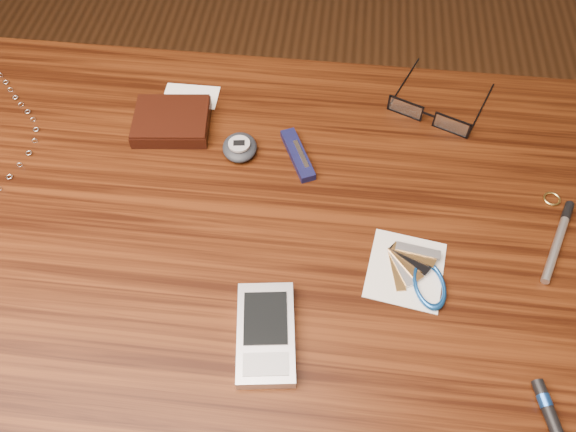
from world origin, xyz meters
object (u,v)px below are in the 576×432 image
Objects in this scene: eyeglasses at (430,114)px; notepad_keys at (417,275)px; desk at (228,277)px; wallet_and_card at (172,120)px; pedometer at (240,147)px; pda_phone at (266,333)px; pocket_knife at (298,155)px; silver_pen at (560,235)px.

notepad_keys is at bearing -94.69° from eyeglasses.
wallet_and_card reaches higher than desk.
desk is 16.23× the size of pedometer.
pda_phone is 0.20m from notepad_keys.
pocket_knife is 0.35m from silver_pen.
eyeglasses is at bearing 26.97° from pocket_knife.
notepad_keys is at bearing -6.63° from desk.
eyeglasses is 1.49× the size of notepad_keys.
pda_phone is (-0.19, -0.36, -0.00)m from eyeglasses.
pedometer is 0.08m from pocket_knife.
desk is 0.44m from silver_pen.
silver_pen is (0.35, 0.17, -0.00)m from pda_phone.
pedometer is at bearing -20.12° from wallet_and_card.
pedometer is at bearing 89.59° from desk.
silver_pen is at bearing 23.31° from notepad_keys.
silver_pen is at bearing -15.53° from pocket_knife.
silver_pen is (0.34, -0.09, -0.00)m from pocket_knife.
notepad_keys is at bearing 29.31° from pda_phone.
pocket_knife is at bearing 164.47° from silver_pen.
notepad_keys reaches higher than desk.
pocket_knife is (-0.16, 0.17, 0.00)m from notepad_keys.
desk is 0.24m from wallet_and_card.
desk is 7.99× the size of silver_pen.
desk is at bearing -119.92° from pocket_knife.
desk is 6.00× the size of eyeglasses.
eyeglasses reaches higher than pda_phone.
silver_pen is (0.42, -0.10, -0.00)m from pedometer.
pocket_knife is (0.08, 0.14, 0.11)m from desk.
desk is 7.20× the size of wallet_and_card.
pedometer reaches higher than desk.
eyeglasses is (0.27, 0.24, 0.11)m from desk.
desk is at bearing 173.37° from notepad_keys.
eyeglasses is 0.21m from pocket_knife.
eyeglasses reaches higher than pocket_knife.
wallet_and_card reaches higher than silver_pen.
pedometer is (-0.27, -0.09, -0.00)m from eyeglasses.
notepad_keys is at bearing -46.73° from pocket_knife.
pda_phone is at bearing -118.04° from eyeglasses.
wallet_and_card is 0.11m from pedometer.
pda_phone is at bearing -153.69° from silver_pen.
wallet_and_card is at bearing 165.69° from silver_pen.
desk is 10.86× the size of pocket_knife.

